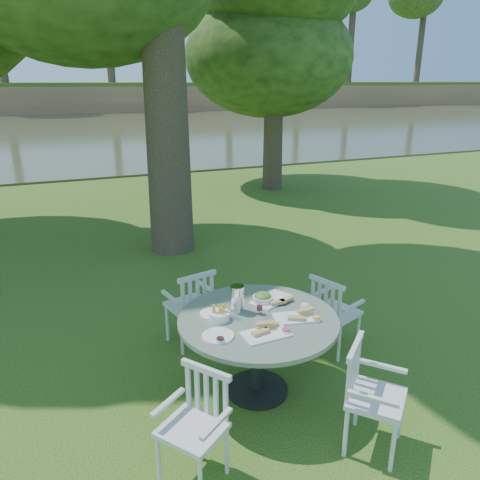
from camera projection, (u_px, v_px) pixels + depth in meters
The scene contains 9 objects.
ground at pixel (246, 310), 5.79m from camera, with size 140.00×140.00×0.00m, color #21420D.
table at pixel (258, 332), 4.08m from camera, with size 1.39×1.39×0.75m.
chair_ne at pixel (331, 309), 4.75m from camera, with size 0.51×0.53×0.83m.
chair_nw at pixel (193, 303), 4.86m from camera, with size 0.51×0.49×0.85m.
chair_sw at pixel (199, 416), 3.26m from camera, with size 0.55×0.56×0.81m.
chair_se at pixel (366, 389), 3.51m from camera, with size 0.59×0.59×0.86m.
tableware at pixel (249, 310), 4.07m from camera, with size 1.06×0.85×0.24m.
river at pixel (84, 131), 25.92m from camera, with size 100.00×28.00×0.12m, color #393D24.
far_bank at pixel (60, 23), 39.53m from camera, with size 100.00×18.00×15.20m.
Camera 1 is at (-2.05, -4.78, 2.69)m, focal length 35.00 mm.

